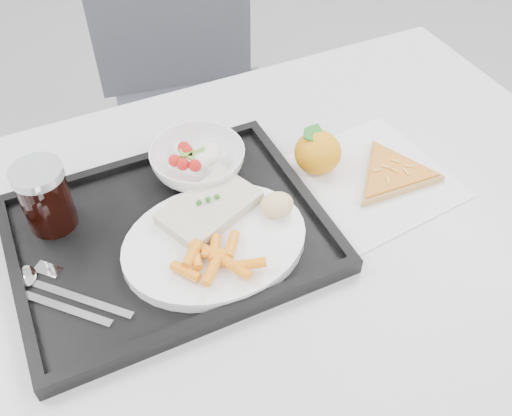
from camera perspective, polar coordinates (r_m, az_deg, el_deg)
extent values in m
cube|color=#AAAAAC|center=(0.88, 0.26, -2.97)|extent=(1.20, 0.80, 0.03)
cylinder|color=#47474C|center=(1.56, 12.88, 3.15)|extent=(0.04, 0.04, 0.72)
cube|color=#3E3F46|center=(1.54, -5.26, 8.09)|extent=(0.48, 0.48, 0.04)
cube|color=#3E3F46|center=(1.56, -8.63, 19.22)|extent=(0.42, 0.10, 0.46)
cylinder|color=#47474C|center=(1.54, -8.43, -4.42)|extent=(0.03, 0.03, 0.43)
cylinder|color=#47474C|center=(1.63, 3.50, -0.27)|extent=(0.03, 0.03, 0.43)
cylinder|color=#47474C|center=(1.79, -12.25, 3.74)|extent=(0.03, 0.03, 0.43)
cylinder|color=#47474C|center=(1.87, -1.67, 7.01)|extent=(0.03, 0.03, 0.43)
cube|color=black|center=(0.86, -8.64, -2.80)|extent=(0.45, 0.35, 0.01)
cube|color=black|center=(0.97, -12.00, 4.56)|extent=(0.45, 0.02, 0.01)
cube|color=black|center=(0.75, -4.48, -10.92)|extent=(0.45, 0.02, 0.01)
cube|color=black|center=(0.91, 4.27, 2.19)|extent=(0.02, 0.32, 0.01)
cube|color=black|center=(0.85, -22.78, -6.78)|extent=(0.02, 0.32, 0.01)
cylinder|color=white|center=(0.82, -4.12, -3.47)|extent=(0.27, 0.27, 0.02)
cube|color=beige|center=(0.84, -4.65, 0.02)|extent=(0.17, 0.14, 0.02)
sphere|color=#236B1C|center=(0.83, -5.72, 0.56)|extent=(0.01, 0.01, 0.01)
sphere|color=#236B1C|center=(0.84, -4.83, 0.85)|extent=(0.01, 0.01, 0.01)
sphere|color=#236B1C|center=(0.84, -3.95, 1.15)|extent=(0.01, 0.01, 0.01)
ellipsoid|color=#E2CE87|center=(0.84, 2.10, 0.34)|extent=(0.06, 0.06, 0.03)
imported|color=white|center=(0.92, -5.84, 4.68)|extent=(0.15, 0.15, 0.05)
cylinder|color=black|center=(0.88, -20.24, 0.79)|extent=(0.07, 0.07, 0.10)
cylinder|color=#A5A8AD|center=(0.84, -21.13, 3.27)|extent=(0.07, 0.07, 0.01)
cube|color=silver|center=(0.80, -18.86, -9.38)|extent=(0.11, 0.11, 0.00)
ellipsoid|color=silver|center=(0.85, -21.92, -6.30)|extent=(0.05, 0.05, 0.01)
cube|color=silver|center=(0.80, -16.93, -8.77)|extent=(0.11, 0.11, 0.00)
cube|color=silver|center=(0.85, -20.08, -5.81)|extent=(0.04, 0.04, 0.00)
cube|color=silver|center=(0.96, 11.09, 2.77)|extent=(0.27, 0.26, 0.00)
ellipsoid|color=orange|center=(0.95, 6.19, 5.54)|extent=(0.10, 0.10, 0.07)
cube|color=#236B1C|center=(0.93, 6.34, 6.93)|extent=(0.03, 0.05, 0.02)
cube|color=#236B1C|center=(0.93, 6.34, 6.93)|extent=(0.06, 0.05, 0.02)
cylinder|color=tan|center=(0.97, 13.50, 3.28)|extent=(0.25, 0.25, 0.01)
cylinder|color=#A23617|center=(0.96, 13.58, 3.63)|extent=(0.22, 0.22, 0.00)
cube|color=#EABC47|center=(0.95, 11.96, 3.72)|extent=(0.02, 0.01, 0.00)
cube|color=#EABC47|center=(0.97, 15.11, 4.07)|extent=(0.01, 0.01, 0.00)
cube|color=#EABC47|center=(0.96, 13.60, 3.74)|extent=(0.01, 0.02, 0.00)
cube|color=#EABC47|center=(0.94, 13.06, 2.72)|extent=(0.01, 0.02, 0.00)
cube|color=#EABC47|center=(0.96, 12.91, 4.02)|extent=(0.01, 0.01, 0.00)
cube|color=#EABC47|center=(0.97, 13.73, 4.59)|extent=(0.01, 0.01, 0.00)
cube|color=#EABC47|center=(0.96, 14.77, 3.56)|extent=(0.00, 0.02, 0.00)
cylinder|color=orange|center=(0.76, -0.64, -5.64)|extent=(0.05, 0.03, 0.01)
cylinder|color=orange|center=(0.79, -3.84, -4.56)|extent=(0.05, 0.03, 0.01)
cylinder|color=orange|center=(0.77, -7.06, -6.33)|extent=(0.04, 0.04, 0.01)
cylinder|color=orange|center=(0.76, -1.92, -6.02)|extent=(0.03, 0.05, 0.01)
cylinder|color=orange|center=(0.76, -4.48, -6.34)|extent=(0.04, 0.04, 0.01)
cylinder|color=orange|center=(0.78, -4.10, -4.78)|extent=(0.03, 0.05, 0.01)
cylinder|color=orange|center=(0.79, -2.45, -3.70)|extent=(0.04, 0.04, 0.01)
cylinder|color=orange|center=(0.78, -6.10, -4.77)|extent=(0.02, 0.05, 0.01)
cylinder|color=orange|center=(0.78, -6.40, -4.57)|extent=(0.04, 0.04, 0.01)
cylinder|color=orange|center=(0.79, -4.14, -4.04)|extent=(0.03, 0.05, 0.01)
sphere|color=#B51812|center=(0.93, -7.23, 6.02)|extent=(0.02, 0.02, 0.02)
sphere|color=#B51812|center=(0.93, -7.21, 5.93)|extent=(0.02, 0.02, 0.02)
sphere|color=#B51812|center=(0.90, -7.31, 4.35)|extent=(0.02, 0.02, 0.02)
sphere|color=#B51812|center=(0.92, -6.88, 5.56)|extent=(0.02, 0.02, 0.02)
sphere|color=#B51812|center=(0.90, -6.12, 4.23)|extent=(0.02, 0.02, 0.02)
sphere|color=#B51812|center=(0.91, -8.14, 4.70)|extent=(0.02, 0.02, 0.02)
ellipsoid|color=silver|center=(0.91, -4.62, 5.05)|extent=(0.03, 0.03, 0.02)
ellipsoid|color=silver|center=(0.91, -5.40, 4.71)|extent=(0.03, 0.03, 0.02)
ellipsoid|color=silver|center=(0.93, -4.47, 5.69)|extent=(0.03, 0.03, 0.02)
cube|color=#588A2D|center=(0.91, -6.08, 5.15)|extent=(0.03, 0.03, 0.00)
cube|color=#588A2D|center=(0.92, -7.01, 5.52)|extent=(0.03, 0.03, 0.00)
cube|color=#588A2D|center=(0.92, -5.08, 5.63)|extent=(0.02, 0.02, 0.00)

